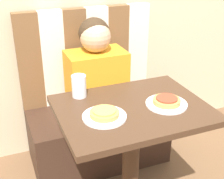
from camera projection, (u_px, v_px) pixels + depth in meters
booth_seat at (98, 134)px, 2.41m from camera, size 1.01×0.52×0.43m
booth_backrest at (86, 55)px, 2.36m from camera, size 1.01×0.07×0.71m
dining_table at (132, 127)px, 1.74m from camera, size 0.81×0.62×0.76m
person at (96, 70)px, 2.18m from camera, size 0.41×0.26×0.68m
plate_left at (104, 117)px, 1.58m from camera, size 0.23×0.23×0.01m
plate_right at (166, 104)px, 1.70m from camera, size 0.23×0.23×0.01m
pizza_left at (104, 113)px, 1.57m from camera, size 0.15×0.15×0.03m
pizza_right at (167, 101)px, 1.69m from camera, size 0.15×0.15×0.03m
drinking_cup at (79, 86)px, 1.77m from camera, size 0.08×0.08×0.13m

